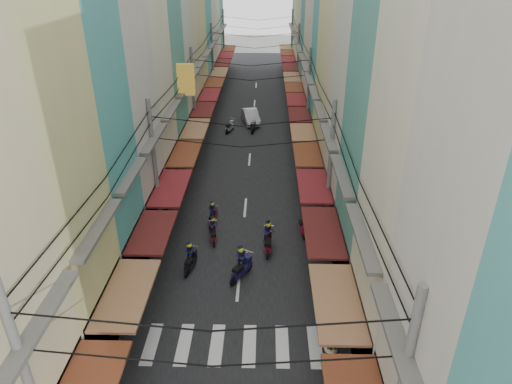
# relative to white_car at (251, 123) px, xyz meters

# --- Properties ---
(ground) EXTENTS (160.00, 160.00, 0.00)m
(ground) POSITION_rel_white_car_xyz_m (0.20, -23.28, 0.00)
(ground) COLOR slate
(ground) RESTS_ON ground
(road) EXTENTS (10.00, 80.00, 0.02)m
(road) POSITION_rel_white_car_xyz_m (0.20, -3.28, 0.01)
(road) COLOR black
(road) RESTS_ON ground
(sidewalk_left) EXTENTS (3.00, 80.00, 0.06)m
(sidewalk_left) POSITION_rel_white_car_xyz_m (-6.30, -3.28, 0.03)
(sidewalk_left) COLOR gray
(sidewalk_left) RESTS_ON ground
(sidewalk_right) EXTENTS (3.00, 80.00, 0.06)m
(sidewalk_right) POSITION_rel_white_car_xyz_m (6.70, -3.28, 0.03)
(sidewalk_right) COLOR gray
(sidewalk_right) RESTS_ON ground
(crosswalk) EXTENTS (7.55, 2.40, 0.01)m
(crosswalk) POSITION_rel_white_car_xyz_m (0.20, -29.28, 0.03)
(crosswalk) COLOR silver
(crosswalk) RESTS_ON ground
(building_row_left) EXTENTS (7.80, 67.67, 23.70)m
(building_row_left) POSITION_rel_white_car_xyz_m (-7.72, -6.72, 9.78)
(building_row_left) COLOR #B8B6A8
(building_row_left) RESTS_ON ground
(building_row_right) EXTENTS (7.80, 68.98, 22.59)m
(building_row_right) POSITION_rel_white_car_xyz_m (8.12, -6.83, 9.41)
(building_row_right) COLOR teal
(building_row_right) RESTS_ON ground
(utility_poles) EXTENTS (10.20, 66.13, 8.20)m
(utility_poles) POSITION_rel_white_car_xyz_m (0.20, -8.27, 6.59)
(utility_poles) COLOR slate
(utility_poles) RESTS_ON ground
(white_car) EXTENTS (4.88, 2.70, 1.63)m
(white_car) POSITION_rel_white_car_xyz_m (0.00, 0.00, 0.00)
(white_car) COLOR silver
(white_car) RESTS_ON ground
(bicycle) EXTENTS (1.77, 0.76, 1.19)m
(bicycle) POSITION_rel_white_car_xyz_m (5.70, -21.09, 0.00)
(bicycle) COLOR black
(bicycle) RESTS_ON ground
(moving_scooters) EXTENTS (6.54, 24.12, 1.99)m
(moving_scooters) POSITION_rel_white_car_xyz_m (-0.18, -19.08, 0.54)
(moving_scooters) COLOR black
(moving_scooters) RESTS_ON ground
(parked_scooters) EXTENTS (12.95, 14.05, 1.01)m
(parked_scooters) POSITION_rel_white_car_xyz_m (4.54, -25.53, 0.48)
(parked_scooters) COLOR black
(parked_scooters) RESTS_ON ground
(pedestrians) EXTENTS (12.11, 24.02, 2.21)m
(pedestrians) POSITION_rel_white_car_xyz_m (-4.54, -18.79, 1.02)
(pedestrians) COLOR #28212C
(pedestrians) RESTS_ON ground
(market_umbrella) EXTENTS (2.25, 2.25, 2.37)m
(market_umbrella) POSITION_rel_white_car_xyz_m (6.32, -28.13, 2.09)
(market_umbrella) COLOR #B2B2B7
(market_umbrella) RESTS_ON ground
(traffic_sign) EXTENTS (0.10, 0.60, 2.74)m
(traffic_sign) POSITION_rel_white_car_xyz_m (6.12, -27.98, 1.97)
(traffic_sign) COLOR slate
(traffic_sign) RESTS_ON ground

